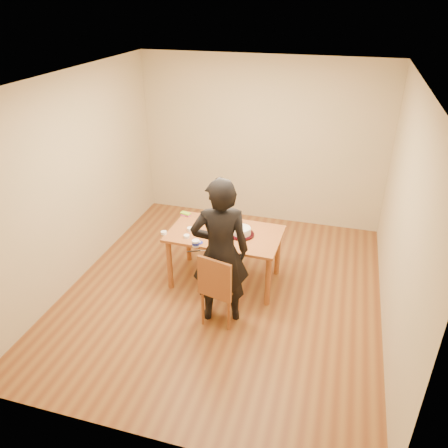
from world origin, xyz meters
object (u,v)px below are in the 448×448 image
(dining_chair, at_px, (219,288))
(cake_plate, at_px, (242,234))
(dining_table, at_px, (225,234))
(person, at_px, (220,252))
(cake, at_px, (242,231))

(dining_chair, bearing_deg, cake_plate, 98.12)
(dining_chair, xyz_separation_m, cake_plate, (0.07, 0.77, 0.31))
(dining_table, height_order, cake_plate, cake_plate)
(dining_chair, relative_size, cake_plate, 1.17)
(dining_chair, bearing_deg, person, 103.69)
(cake_plate, xyz_separation_m, cake, (-0.00, 0.00, 0.05))
(dining_table, xyz_separation_m, dining_chair, (0.15, -0.78, -0.28))
(cake_plate, bearing_deg, dining_chair, -95.57)
(person, bearing_deg, cake_plate, -114.15)
(dining_table, xyz_separation_m, person, (0.15, -0.73, 0.18))
(dining_chair, relative_size, person, 0.20)
(cake_plate, xyz_separation_m, person, (-0.07, -0.72, 0.15))
(person, bearing_deg, dining_table, -96.62)
(cake_plate, relative_size, person, 0.17)
(dining_chair, distance_m, cake_plate, 0.83)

